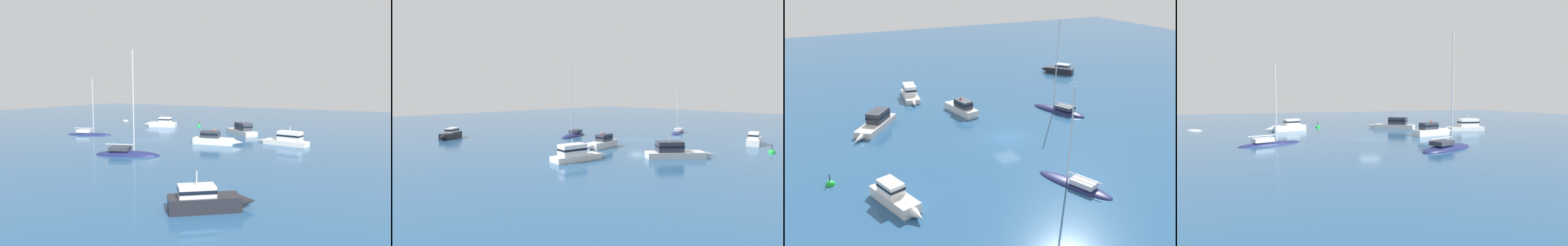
% 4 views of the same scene
% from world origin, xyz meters
% --- Properties ---
extents(ground_plane, '(160.00, 160.00, 0.00)m').
position_xyz_m(ground_plane, '(0.00, 0.00, 0.00)').
color(ground_plane, navy).
extents(cabin_cruiser, '(2.70, 6.92, 2.16)m').
position_xyz_m(cabin_cruiser, '(1.56, -9.89, 0.73)').
color(cabin_cruiser, silver).
rests_on(cabin_cruiser, ground).
extents(yacht, '(4.97, 7.90, 12.50)m').
position_xyz_m(yacht, '(-10.27, -4.64, 0.12)').
color(yacht, '#191E4C').
rests_on(yacht, ground).
extents(cabin_cruiser_1, '(6.46, 7.50, 2.57)m').
position_xyz_m(cabin_cruiser_1, '(12.74, -9.18, 0.76)').
color(cabin_cruiser_1, silver).
rests_on(cabin_cruiser_1, ground).
extents(cabin_cruiser_2, '(3.21, 6.57, 1.87)m').
position_xyz_m(cabin_cruiser_2, '(15.07, 8.28, 0.73)').
color(cabin_cruiser_2, silver).
rests_on(cabin_cruiser_2, ground).
extents(cabin_cruiser_3, '(2.75, 7.39, 2.57)m').
position_xyz_m(cabin_cruiser_3, '(5.77, -18.62, 0.78)').
color(cabin_cruiser_3, silver).
rests_on(cabin_cruiser_3, ground).
extents(dinghy, '(2.65, 2.89, 0.46)m').
position_xyz_m(dinghy, '(20.71, 22.32, 0.00)').
color(dinghy, white).
rests_on(dinghy, ground).
extents(ketch, '(4.40, 7.56, 9.36)m').
position_xyz_m(ketch, '(-0.10, 12.11, 0.13)').
color(ketch, '#191E4C').
rests_on(ketch, ground).
extents(channel_buoy, '(0.86, 0.86, 1.47)m').
position_xyz_m(channel_buoy, '(19.50, 2.64, 0.00)').
color(channel_buoy, green).
rests_on(channel_buoy, ground).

